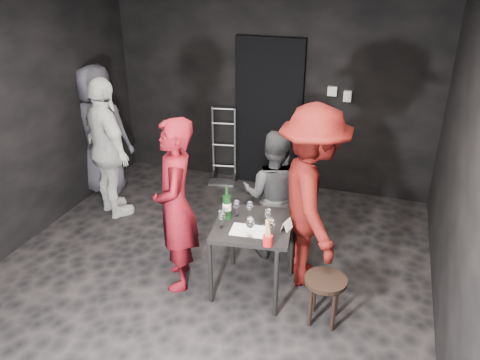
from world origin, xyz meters
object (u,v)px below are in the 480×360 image
(stool, at_px, (325,287))
(breadstick_cup, at_px, (268,233))
(tasting_table, at_px, (253,233))
(man_maroon, at_px, (313,178))
(server_red, at_px, (175,192))
(wine_bottle, at_px, (227,206))
(woman_black, at_px, (273,197))
(bystander_cream, at_px, (106,137))
(hand_truck, at_px, (224,168))
(bystander_grey, at_px, (97,119))

(stool, xyz_separation_m, breadstick_cup, (-0.52, -0.06, 0.49))
(tasting_table, height_order, man_maroon, man_maroon)
(server_red, bearing_deg, wine_bottle, 82.31)
(woman_black, bearing_deg, breadstick_cup, 97.66)
(server_red, distance_m, woman_black, 1.15)
(man_maroon, xyz_separation_m, bystander_cream, (-2.64, 0.56, -0.09))
(hand_truck, height_order, bystander_grey, bystander_grey)
(server_red, distance_m, breadstick_cup, 1.00)
(tasting_table, distance_m, bystander_grey, 3.06)
(man_maroon, height_order, breadstick_cup, man_maroon)
(tasting_table, bearing_deg, breadstick_cup, -53.55)
(stool, relative_size, server_red, 0.23)
(woman_black, bearing_deg, stool, 123.90)
(server_red, bearing_deg, stool, 60.60)
(stool, bearing_deg, wine_bottle, 165.19)
(breadstick_cup, bearing_deg, stool, 6.71)
(server_red, height_order, bystander_cream, bystander_cream)
(man_maroon, bearing_deg, tasting_table, 101.80)
(tasting_table, xyz_separation_m, wine_bottle, (-0.27, 0.02, 0.23))
(tasting_table, distance_m, breadstick_cup, 0.44)
(bystander_grey, bearing_deg, woman_black, 158.99)
(man_maroon, relative_size, bystander_cream, 1.09)
(stool, height_order, server_red, server_red)
(hand_truck, xyz_separation_m, bystander_grey, (-1.51, -0.79, 0.86))
(breadstick_cup, bearing_deg, woman_black, 101.84)
(bystander_cream, xyz_separation_m, breadstick_cup, (2.38, -1.22, -0.19))
(woman_black, bearing_deg, server_red, 42.45)
(woman_black, xyz_separation_m, bystander_cream, (-2.17, 0.22, 0.36))
(tasting_table, bearing_deg, man_maroon, 35.12)
(stool, relative_size, bystander_grey, 0.22)
(woman_black, bearing_deg, bystander_grey, -20.52)
(tasting_table, distance_m, server_red, 0.84)
(stool, bearing_deg, bystander_grey, 153.24)
(tasting_table, distance_m, stool, 0.84)
(tasting_table, bearing_deg, bystander_cream, 157.17)
(hand_truck, distance_m, tasting_table, 2.57)
(tasting_table, relative_size, woman_black, 0.54)
(woman_black, height_order, bystander_grey, bystander_grey)
(man_maroon, distance_m, wine_bottle, 0.86)
(bystander_cream, bearing_deg, breadstick_cup, -173.04)
(wine_bottle, bearing_deg, woman_black, 66.40)
(stool, relative_size, wine_bottle, 1.39)
(stool, bearing_deg, breadstick_cup, -173.29)
(bystander_cream, bearing_deg, wine_bottle, -171.15)
(woman_black, bearing_deg, tasting_table, 84.10)
(hand_truck, height_order, tasting_table, hand_truck)
(server_red, distance_m, bystander_cream, 1.75)
(wine_bottle, xyz_separation_m, breadstick_cup, (0.50, -0.33, -0.01))
(bystander_grey, relative_size, wine_bottle, 6.31)
(tasting_table, relative_size, man_maroon, 0.33)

